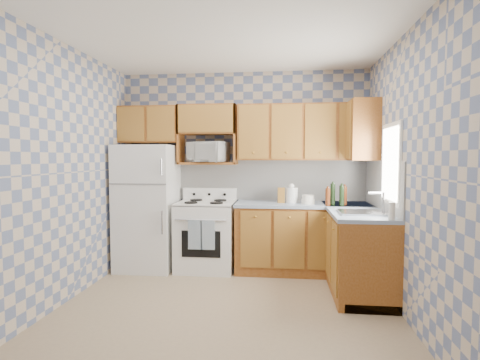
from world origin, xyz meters
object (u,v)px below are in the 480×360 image
(refrigerator, at_px, (148,207))
(electric_kettle, at_px, (292,195))
(microwave, at_px, (208,152))
(stove_body, at_px, (206,236))

(refrigerator, distance_m, electric_kettle, 1.96)
(refrigerator, height_order, electric_kettle, refrigerator)
(refrigerator, height_order, microwave, microwave)
(microwave, bearing_deg, refrigerator, -152.60)
(refrigerator, relative_size, stove_body, 1.87)
(refrigerator, bearing_deg, electric_kettle, 1.51)
(electric_kettle, bearing_deg, stove_body, -178.68)
(microwave, distance_m, electric_kettle, 1.27)
(refrigerator, bearing_deg, stove_body, 1.78)
(electric_kettle, bearing_deg, refrigerator, -178.49)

